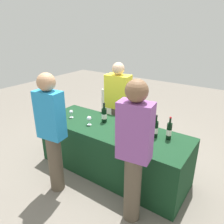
# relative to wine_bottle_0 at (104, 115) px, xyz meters

# --- Properties ---
(ground_plane) EXTENTS (12.00, 12.00, 0.00)m
(ground_plane) POSITION_rel_wine_bottle_0_xyz_m (0.22, -0.10, -0.87)
(ground_plane) COLOR slate
(tasting_table) EXTENTS (2.31, 0.80, 0.75)m
(tasting_table) POSITION_rel_wine_bottle_0_xyz_m (0.22, -0.10, -0.49)
(tasting_table) COLOR #14381E
(tasting_table) RESTS_ON ground_plane
(wine_bottle_0) EXTENTS (0.08, 0.08, 0.31)m
(wine_bottle_0) POSITION_rel_wine_bottle_0_xyz_m (0.00, 0.00, 0.00)
(wine_bottle_0) COLOR black
(wine_bottle_0) RESTS_ON tasting_table
(wine_bottle_1) EXTENTS (0.07, 0.07, 0.34)m
(wine_bottle_1) POSITION_rel_wine_bottle_0_xyz_m (0.50, -0.02, 0.01)
(wine_bottle_1) COLOR black
(wine_bottle_1) RESTS_ON tasting_table
(wine_bottle_2) EXTENTS (0.08, 0.08, 0.32)m
(wine_bottle_2) POSITION_rel_wine_bottle_0_xyz_m (0.63, 0.08, 0.00)
(wine_bottle_2) COLOR black
(wine_bottle_2) RESTS_ON tasting_table
(wine_bottle_3) EXTENTS (0.07, 0.07, 0.32)m
(wine_bottle_3) POSITION_rel_wine_bottle_0_xyz_m (0.85, -0.00, 0.00)
(wine_bottle_3) COLOR black
(wine_bottle_3) RESTS_ON tasting_table
(wine_bottle_4) EXTENTS (0.07, 0.07, 0.32)m
(wine_bottle_4) POSITION_rel_wine_bottle_0_xyz_m (1.02, 0.05, 0.00)
(wine_bottle_4) COLOR black
(wine_bottle_4) RESTS_ON tasting_table
(wine_glass_0) EXTENTS (0.06, 0.06, 0.13)m
(wine_glass_0) POSITION_rel_wine_bottle_0_xyz_m (-0.54, -0.17, -0.02)
(wine_glass_0) COLOR silver
(wine_glass_0) RESTS_ON tasting_table
(wine_glass_1) EXTENTS (0.07, 0.07, 0.14)m
(wine_glass_1) POSITION_rel_wine_bottle_0_xyz_m (-0.12, -0.21, -0.02)
(wine_glass_1) COLOR silver
(wine_glass_1) RESTS_ON tasting_table
(wine_glass_2) EXTENTS (0.07, 0.07, 0.15)m
(wine_glass_2) POSITION_rel_wine_bottle_0_xyz_m (0.49, -0.30, -0.01)
(wine_glass_2) COLOR silver
(wine_glass_2) RESTS_ON tasting_table
(wine_glass_3) EXTENTS (0.07, 0.07, 0.13)m
(wine_glass_3) POSITION_rel_wine_bottle_0_xyz_m (0.71, -0.30, -0.02)
(wine_glass_3) COLOR silver
(wine_glass_3) RESTS_ON tasting_table
(wine_glass_4) EXTENTS (0.07, 0.07, 0.14)m
(wine_glass_4) POSITION_rel_wine_bottle_0_xyz_m (0.85, -0.32, -0.02)
(wine_glass_4) COLOR silver
(wine_glass_4) RESTS_ON tasting_table
(server_pouring) EXTENTS (0.45, 0.27, 1.58)m
(server_pouring) POSITION_rel_wine_bottle_0_xyz_m (-0.14, 0.60, -0.02)
(server_pouring) COLOR brown
(server_pouring) RESTS_ON ground_plane
(guest_0) EXTENTS (0.37, 0.23, 1.65)m
(guest_0) POSITION_rel_wine_bottle_0_xyz_m (-0.19, -0.86, 0.05)
(guest_0) COLOR brown
(guest_0) RESTS_ON ground_plane
(guest_1) EXTENTS (0.38, 0.24, 1.69)m
(guest_1) POSITION_rel_wine_bottle_0_xyz_m (0.92, -0.71, 0.07)
(guest_1) COLOR brown
(guest_1) RESTS_ON ground_plane
(menu_board) EXTENTS (0.53, 0.05, 0.93)m
(menu_board) POSITION_rel_wine_bottle_0_xyz_m (-0.53, 0.97, -0.40)
(menu_board) COLOR white
(menu_board) RESTS_ON ground_plane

